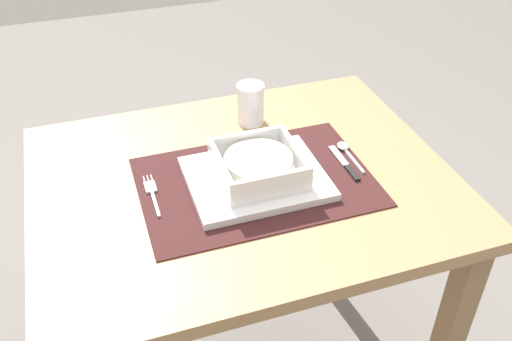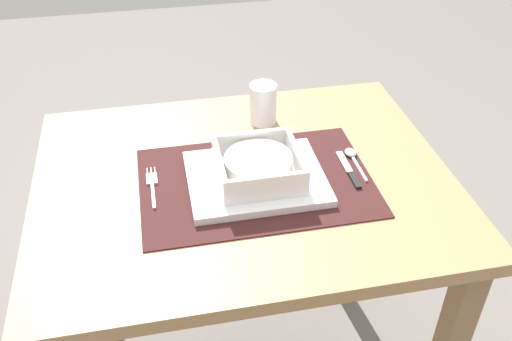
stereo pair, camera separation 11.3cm
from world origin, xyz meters
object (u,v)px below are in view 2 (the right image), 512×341
dining_table (244,222)px  butter_knife (350,172)px  fork (152,184)px  spoon (352,156)px  drinking_glass (263,106)px  porridge_bowl (258,166)px

dining_table → butter_knife: butter_knife is taller
fork → dining_table: bearing=0.7°
fork → spoon: spoon is taller
spoon → butter_knife: size_ratio=0.92×
dining_table → drinking_glass: (0.08, 0.20, 0.17)m
porridge_bowl → spoon: porridge_bowl is taller
dining_table → spoon: 0.27m
dining_table → porridge_bowl: bearing=-48.9°
dining_table → spoon: bearing=3.4°
drinking_glass → spoon: bearing=-50.0°
dining_table → porridge_bowl: porridge_bowl is taller
dining_table → spoon: size_ratio=7.37×
dining_table → fork: size_ratio=6.42×
porridge_bowl → butter_knife: bearing=-2.6°
porridge_bowl → butter_knife: porridge_bowl is taller
spoon → drinking_glass: size_ratio=1.20×
fork → butter_knife: bearing=-3.8°
dining_table → spoon: (0.24, 0.01, 0.13)m
porridge_bowl → spoon: bearing=11.3°
dining_table → spoon: spoon is taller
butter_knife → drinking_glass: bearing=123.1°
spoon → drinking_glass: (-0.16, 0.19, 0.03)m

